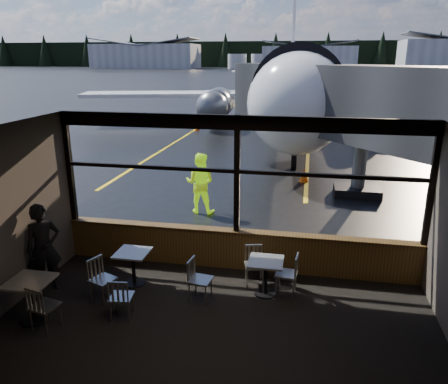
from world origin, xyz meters
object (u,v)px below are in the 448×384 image
(jet_bridge, at_px, (377,127))
(chair_near_e, at_px, (286,274))
(cafe_table_left, at_px, (32,300))
(chair_left_s, at_px, (45,307))
(cone_nose, at_px, (304,175))
(cafe_table_mid, at_px, (134,268))
(cone_wing, at_px, (197,127))
(airliner, at_px, (295,44))
(ground_crew, at_px, (200,183))
(chair_mid_s, at_px, (122,297))
(cafe_table_near, at_px, (265,278))
(passenger, at_px, (44,248))
(chair_near_n, at_px, (254,266))
(chair_mid_w, at_px, (103,280))
(chair_near_w, at_px, (200,280))

(jet_bridge, relative_size, chair_near_e, 12.97)
(cafe_table_left, distance_m, chair_left_s, 0.43)
(cafe_table_left, xyz_separation_m, cone_nose, (4.70, 10.46, -0.15))
(cafe_table_mid, xyz_separation_m, chair_left_s, (-0.91, -1.83, 0.08))
(cone_wing, bearing_deg, airliner, 23.16)
(cafe_table_mid, bearing_deg, ground_crew, 86.51)
(cafe_table_mid, distance_m, cone_wing, 20.52)
(chair_near_e, xyz_separation_m, chair_mid_s, (-2.93, -1.44, -0.02))
(cafe_table_left, bearing_deg, chair_near_e, 22.16)
(cafe_table_mid, relative_size, chair_left_s, 0.83)
(airliner, xyz_separation_m, cafe_table_mid, (-2.29, -22.77, -5.12))
(cafe_table_near, relative_size, ground_crew, 0.40)
(passenger, bearing_deg, cone_nose, 17.90)
(chair_near_n, relative_size, chair_mid_s, 0.99)
(jet_bridge, relative_size, cafe_table_near, 15.29)
(chair_near_n, bearing_deg, chair_mid_s, 24.52)
(airliner, relative_size, chair_mid_w, 40.04)
(cone_wing, bearing_deg, cafe_table_left, -83.46)
(cafe_table_mid, bearing_deg, jet_bridge, 49.80)
(passenger, bearing_deg, chair_near_e, -34.91)
(chair_near_w, distance_m, passenger, 3.28)
(airliner, bearing_deg, chair_near_w, -94.89)
(cafe_table_near, distance_m, cone_nose, 8.75)
(passenger, relative_size, cone_nose, 3.57)
(airliner, relative_size, jet_bridge, 3.11)
(cafe_table_near, xyz_separation_m, passenger, (-4.48, -0.66, 0.55))
(chair_mid_s, bearing_deg, cone_nose, 64.80)
(airliner, relative_size, passenger, 19.30)
(jet_bridge, xyz_separation_m, chair_mid_w, (-5.95, -7.40, -2.07))
(chair_left_s, bearing_deg, chair_near_w, 43.13)
(chair_near_e, height_order, cone_wing, chair_near_e)
(cafe_table_left, bearing_deg, cafe_table_mid, 51.74)
(cafe_table_left, bearing_deg, airliner, 81.66)
(chair_near_e, relative_size, cone_nose, 1.71)
(cafe_table_left, bearing_deg, passenger, 109.91)
(chair_near_w, relative_size, cone_wing, 1.85)
(chair_near_n, xyz_separation_m, cone_nose, (0.89, 8.33, -0.16))
(cafe_table_mid, relative_size, passenger, 0.40)
(cafe_table_near, bearing_deg, cone_nose, 85.99)
(airliner, bearing_deg, jet_bridge, -81.40)
(chair_near_n, bearing_deg, chair_near_w, 29.18)
(chair_mid_s, relative_size, chair_left_s, 0.95)
(chair_left_s, bearing_deg, cafe_table_near, 40.24)
(chair_mid_w, height_order, passenger, passenger)
(chair_mid_s, distance_m, chair_mid_w, 0.78)
(cone_nose, bearing_deg, chair_near_e, -91.32)
(chair_mid_s, bearing_deg, chair_near_w, 25.93)
(chair_near_n, distance_m, chair_mid_w, 3.11)
(jet_bridge, xyz_separation_m, chair_left_s, (-6.53, -8.48, -2.08))
(cafe_table_mid, xyz_separation_m, cone_nose, (3.41, 8.83, -0.11))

